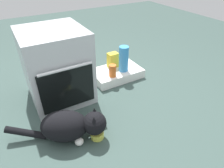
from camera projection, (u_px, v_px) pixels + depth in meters
ground at (79, 125)px, 1.72m from camera, size 8.00×8.00×0.00m
oven at (57, 66)px, 1.88m from camera, size 0.57×0.63×0.71m
pantry_cabinet at (116, 73)px, 2.37m from camera, size 0.59×0.36×0.10m
food_bowl at (97, 134)px, 1.59m from camera, size 0.11×0.11×0.08m
cat at (71, 126)px, 1.53m from camera, size 0.73×0.44×0.27m
water_bottle at (124, 59)px, 2.24m from camera, size 0.11×0.11×0.30m
sauce_jar at (113, 71)px, 2.18m from camera, size 0.08×0.08×0.14m
snack_bag at (113, 60)px, 2.35m from camera, size 0.12×0.09×0.18m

